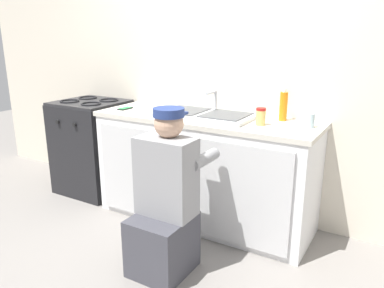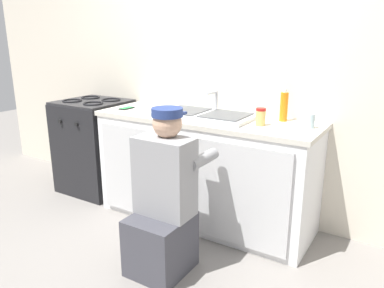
# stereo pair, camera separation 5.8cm
# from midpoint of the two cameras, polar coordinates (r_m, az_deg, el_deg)

# --- Properties ---
(ground_plane) EXTENTS (12.00, 12.00, 0.00)m
(ground_plane) POSITION_cam_midpoint_polar(r_m,az_deg,el_deg) (3.12, -0.44, -13.39)
(ground_plane) COLOR gray
(back_wall) EXTENTS (6.00, 0.10, 2.50)m
(back_wall) POSITION_cam_midpoint_polar(r_m,az_deg,el_deg) (3.29, 5.67, 11.08)
(back_wall) COLOR beige
(back_wall) RESTS_ON ground_plane
(counter_cabinet) EXTENTS (1.82, 0.62, 0.87)m
(counter_cabinet) POSITION_cam_midpoint_polar(r_m,az_deg,el_deg) (3.16, 2.36, -4.26)
(counter_cabinet) COLOR white
(counter_cabinet) RESTS_ON ground_plane
(countertop) EXTENTS (1.86, 0.62, 0.04)m
(countertop) POSITION_cam_midpoint_polar(r_m,az_deg,el_deg) (3.04, 2.54, 3.84)
(countertop) COLOR beige
(countertop) RESTS_ON counter_cabinet
(sink_double_basin) EXTENTS (0.80, 0.44, 0.19)m
(sink_double_basin) POSITION_cam_midpoint_polar(r_m,az_deg,el_deg) (3.03, 2.57, 4.55)
(sink_double_basin) COLOR silver
(sink_double_basin) RESTS_ON countertop
(stove_range) EXTENTS (0.64, 0.62, 0.94)m
(stove_range) POSITION_cam_midpoint_polar(r_m,az_deg,el_deg) (3.91, -14.13, -0.25)
(stove_range) COLOR black
(stove_range) RESTS_ON ground_plane
(plumber_person) EXTENTS (0.42, 0.61, 1.10)m
(plumber_person) POSITION_cam_midpoint_polar(r_m,az_deg,el_deg) (2.50, -3.69, -9.36)
(plumber_person) COLOR #3F3F47
(plumber_person) RESTS_ON ground_plane
(soap_bottle_orange) EXTENTS (0.06, 0.06, 0.25)m
(soap_bottle_orange) POSITION_cam_midpoint_polar(r_m,az_deg,el_deg) (2.94, 14.39, 5.57)
(soap_bottle_orange) COLOR orange
(soap_bottle_orange) RESTS_ON countertop
(cell_phone) EXTENTS (0.07, 0.14, 0.01)m
(cell_phone) POSITION_cam_midpoint_polar(r_m,az_deg,el_deg) (3.41, -9.45, 5.41)
(cell_phone) COLOR black
(cell_phone) RESTS_ON countertop
(water_glass) EXTENTS (0.06, 0.06, 0.10)m
(water_glass) POSITION_cam_midpoint_polar(r_m,az_deg,el_deg) (2.78, 18.17, 3.33)
(water_glass) COLOR #ADC6CC
(water_glass) RESTS_ON countertop
(condiment_jar) EXTENTS (0.07, 0.07, 0.13)m
(condiment_jar) POSITION_cam_midpoint_polar(r_m,az_deg,el_deg) (2.76, 11.02, 4.08)
(condiment_jar) COLOR #DBB760
(condiment_jar) RESTS_ON countertop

